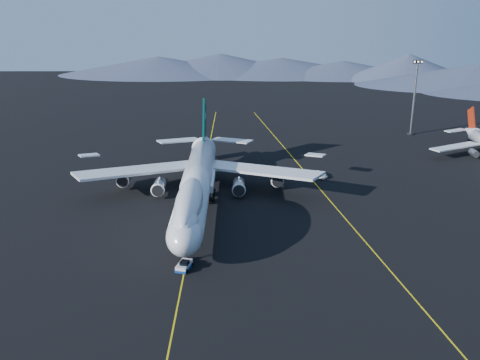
{
  "coord_description": "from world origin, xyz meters",
  "views": [
    {
      "loc": [
        9.29,
        -112.99,
        44.28
      ],
      "look_at": [
        9.75,
        1.4,
        6.0
      ],
      "focal_mm": 40.0,
      "sensor_mm": 36.0,
      "label": 1
    }
  ],
  "objects_px": {
    "boeing_747": "(196,183)",
    "pushback_tug": "(184,266)",
    "service_van": "(319,174)",
    "floodlight_mast": "(414,97)"
  },
  "relations": [
    {
      "from": "boeing_747",
      "to": "pushback_tug",
      "type": "bearing_deg",
      "value": -90.22
    },
    {
      "from": "floodlight_mast",
      "to": "pushback_tug",
      "type": "bearing_deg",
      "value": -125.22
    },
    {
      "from": "boeing_747",
      "to": "floodlight_mast",
      "type": "relative_size",
      "value": 2.82
    },
    {
      "from": "pushback_tug",
      "to": "boeing_747",
      "type": "bearing_deg",
      "value": 104.68
    },
    {
      "from": "boeing_747",
      "to": "service_van",
      "type": "xyz_separation_m",
      "value": [
        30.91,
        21.74,
        -5.06
      ]
    },
    {
      "from": "pushback_tug",
      "to": "service_van",
      "type": "bearing_deg",
      "value": 73.73
    },
    {
      "from": "service_van",
      "to": "floodlight_mast",
      "type": "height_order",
      "value": "floodlight_mast"
    },
    {
      "from": "service_van",
      "to": "boeing_747",
      "type": "bearing_deg",
      "value": -168.37
    },
    {
      "from": "pushback_tug",
      "to": "floodlight_mast",
      "type": "height_order",
      "value": "floodlight_mast"
    },
    {
      "from": "boeing_747",
      "to": "pushback_tug",
      "type": "relative_size",
      "value": 16.53
    }
  ]
}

